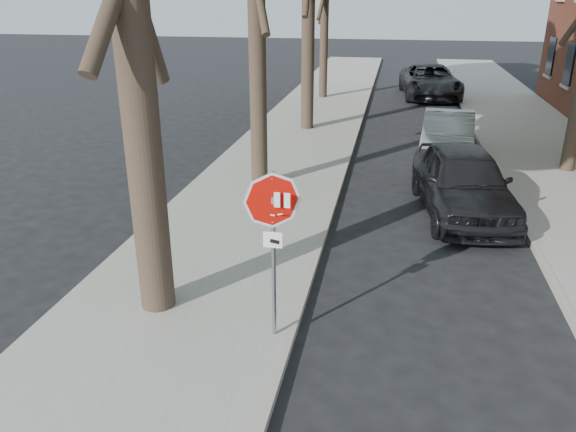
{
  "coord_description": "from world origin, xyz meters",
  "views": [
    {
      "loc": [
        0.87,
        -7.17,
        5.01
      ],
      "look_at": [
        -0.5,
        0.09,
        2.05
      ],
      "focal_mm": 35.0,
      "sensor_mm": 36.0,
      "label": 1
    }
  ],
  "objects_px": {
    "car_a": "(463,181)",
    "car_d": "(430,81)",
    "car_b": "(447,136)",
    "stop_sign": "(273,225)"
  },
  "relations": [
    {
      "from": "stop_sign",
      "to": "car_a",
      "type": "bearing_deg",
      "value": 61.66
    },
    {
      "from": "car_b",
      "to": "stop_sign",
      "type": "bearing_deg",
      "value": -101.53
    },
    {
      "from": "stop_sign",
      "to": "car_a",
      "type": "relative_size",
      "value": 0.55
    },
    {
      "from": "car_a",
      "to": "car_d",
      "type": "relative_size",
      "value": 0.83
    },
    {
      "from": "stop_sign",
      "to": "car_d",
      "type": "xyz_separation_m",
      "value": [
        3.26,
        22.55,
        -1.15
      ]
    },
    {
      "from": "car_a",
      "to": "car_d",
      "type": "height_order",
      "value": "car_a"
    },
    {
      "from": "stop_sign",
      "to": "car_b",
      "type": "relative_size",
      "value": 0.59
    },
    {
      "from": "car_b",
      "to": "car_d",
      "type": "distance_m",
      "value": 11.53
    },
    {
      "from": "stop_sign",
      "to": "car_b",
      "type": "xyz_separation_m",
      "value": [
        3.3,
        11.02,
        -1.22
      ]
    },
    {
      "from": "car_b",
      "to": "car_d",
      "type": "height_order",
      "value": "car_d"
    }
  ]
}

